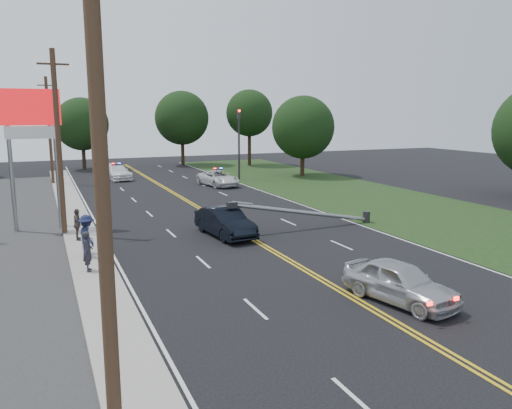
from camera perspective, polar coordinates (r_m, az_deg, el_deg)
name	(u,v)px	position (r m, az deg, el deg)	size (l,w,h in m)	color
ground	(319,278)	(20.87, 7.17, -8.32)	(120.00, 120.00, 0.00)	black
sidewalk	(83,241)	(27.82, -19.15, -3.93)	(1.80, 70.00, 0.12)	#9E988E
grass_verge	(413,210)	(36.48, 17.54, -0.61)	(12.00, 80.00, 0.01)	black
centerline_yellow	(232,227)	(29.57, -2.71, -2.62)	(0.36, 80.00, 0.00)	gold
pylon_sign	(31,125)	(30.98, -24.31, 8.25)	(3.20, 0.35, 8.00)	gray
traffic_signal	(239,138)	(50.52, -1.96, 7.60)	(0.28, 0.41, 7.05)	#2D2D30
fallen_streetlight	(311,213)	(29.36, 6.34, -0.96)	(9.36, 0.44, 1.91)	#2D2D30
utility_pole_near	(103,205)	(9.16, -17.09, -0.03)	(1.60, 0.28, 10.00)	#382619
utility_pole_mid	(59,143)	(29.03, -21.64, 6.55)	(1.60, 0.28, 10.00)	#382619
utility_pole_far	(49,130)	(51.00, -22.54, 7.84)	(1.60, 0.28, 10.00)	#382619
tree_6	(82,124)	(63.33, -19.29, 8.67)	(6.26, 6.26, 8.52)	black
tree_7	(182,118)	(65.44, -8.48, 9.75)	(6.87, 6.87, 9.49)	black
tree_8	(249,113)	(64.51, -0.77, 10.40)	(5.93, 5.93, 9.64)	black
tree_9	(303,127)	(53.65, 5.39, 8.78)	(6.63, 6.63, 8.51)	black
crashed_sedan	(225,222)	(27.40, -3.57, -2.02)	(1.66, 4.76, 1.57)	black
waiting_sedan	(400,282)	(18.69, 16.12, -8.51)	(1.76, 4.36, 1.49)	#AAADB2
emergency_a	(218,178)	(46.53, -4.35, 3.00)	(2.32, 5.04, 1.40)	silver
emergency_b	(117,172)	(52.85, -15.63, 3.58)	(2.09, 5.15, 1.49)	white
bystander_a	(88,251)	(22.10, -18.66, -5.08)	(0.63, 0.41, 1.72)	#24242B
bystander_b	(87,237)	(24.92, -18.73, -3.58)	(0.74, 0.58, 1.53)	silver
bystander_c	(87,236)	(24.18, -18.75, -3.44)	(1.29, 0.74, 1.99)	#1B2143
bystander_d	(77,225)	(27.61, -19.74, -2.17)	(0.98, 0.41, 1.67)	#554844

